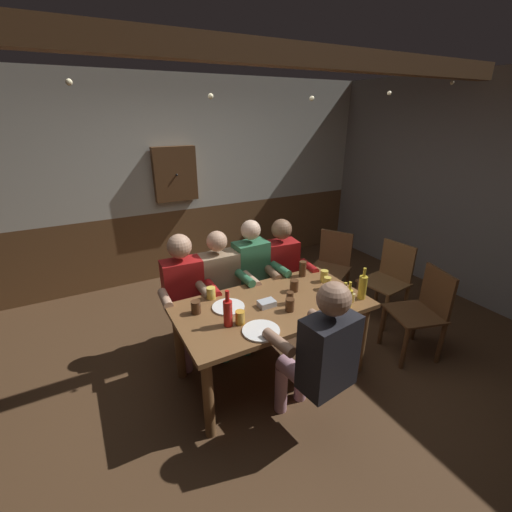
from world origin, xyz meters
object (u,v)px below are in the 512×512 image
(chair_empty_near_right, at_px, (389,279))
(plate_0, at_px, (261,331))
(pint_glass_4, at_px, (303,269))
(wall_dart_cabinet, at_px, (175,174))
(bottle_3, at_px, (228,312))
(pint_glass_5, at_px, (290,305))
(bottle_0, at_px, (349,297))
(person_3, at_px, (283,269))
(pint_glass_1, at_px, (240,318))
(dining_table, at_px, (272,315))
(bottle_1, at_px, (344,300))
(pint_glass_8, at_px, (211,293))
(person_4, at_px, (321,352))
(pint_glass_7, at_px, (196,307))
(person_2, at_px, (254,275))
(person_1, at_px, (222,285))
(plate_1, at_px, (228,307))
(bottle_2, at_px, (363,287))
(person_0, at_px, (185,292))
(pint_glass_0, at_px, (290,298))
(pint_glass_3, at_px, (294,286))
(pint_glass_2, at_px, (327,283))
(pint_glass_6, at_px, (324,276))
(condiment_caddy, at_px, (267,303))
(chair_empty_far_end, at_px, (423,310))
(table_candle, at_px, (353,298))

(chair_empty_near_right, relative_size, plate_0, 3.14)
(pint_glass_4, height_order, wall_dart_cabinet, wall_dart_cabinet)
(bottle_3, height_order, pint_glass_5, bottle_3)
(wall_dart_cabinet, bearing_deg, bottle_0, -77.59)
(person_3, height_order, pint_glass_1, person_3)
(dining_table, relative_size, pint_glass_1, 14.92)
(bottle_1, xyz_separation_m, wall_dart_cabinet, (-0.52, 2.76, 0.64))
(pint_glass_8, bearing_deg, person_3, 18.77)
(person_4, relative_size, pint_glass_7, 11.78)
(chair_empty_near_right, bearing_deg, person_2, 65.95)
(pint_glass_4, distance_m, pint_glass_8, 0.96)
(pint_glass_8, bearing_deg, person_1, 54.05)
(bottle_0, height_order, pint_glass_5, bottle_0)
(bottle_0, height_order, pint_glass_1, bottle_0)
(chair_empty_near_right, height_order, plate_0, chair_empty_near_right)
(plate_1, bearing_deg, bottle_2, -20.45)
(person_0, bearing_deg, wall_dart_cabinet, -102.64)
(pint_glass_8, bearing_deg, person_0, 112.75)
(person_1, relative_size, pint_glass_0, 11.10)
(pint_glass_0, height_order, pint_glass_3, same)
(bottle_0, bearing_deg, person_4, -148.42)
(person_4, distance_m, pint_glass_4, 1.14)
(person_1, height_order, pint_glass_2, person_1)
(plate_1, bearing_deg, plate_0, -80.10)
(bottle_2, distance_m, pint_glass_1, 1.11)
(person_3, distance_m, plate_1, 1.04)
(pint_glass_3, bearing_deg, pint_glass_6, 3.79)
(bottle_0, relative_size, pint_glass_4, 1.50)
(condiment_caddy, bearing_deg, pint_glass_2, 0.30)
(person_2, distance_m, condiment_caddy, 0.71)
(chair_empty_far_end, xyz_separation_m, pint_glass_6, (-0.77, 0.55, 0.31))
(pint_glass_0, bearing_deg, bottle_3, -175.28)
(person_1, distance_m, chair_empty_far_end, 1.94)
(person_0, distance_m, table_candle, 1.51)
(person_2, bearing_deg, table_candle, 112.98)
(person_2, height_order, pint_glass_2, person_2)
(chair_empty_near_right, relative_size, pint_glass_1, 8.12)
(chair_empty_far_end, bearing_deg, pint_glass_4, 66.08)
(chair_empty_near_right, bearing_deg, pint_glass_6, 87.34)
(bottle_1, bearing_deg, dining_table, 141.29)
(person_3, height_order, table_candle, person_3)
(dining_table, distance_m, pint_glass_0, 0.22)
(person_3, relative_size, person_4, 0.95)
(pint_glass_8, height_order, wall_dart_cabinet, wall_dart_cabinet)
(pint_glass_3, bearing_deg, dining_table, -160.06)
(person_4, distance_m, pint_glass_5, 0.52)
(pint_glass_5, height_order, wall_dart_cabinet, wall_dart_cabinet)
(condiment_caddy, distance_m, pint_glass_2, 0.64)
(bottle_2, bearing_deg, pint_glass_2, 118.47)
(person_4, height_order, pint_glass_8, person_4)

